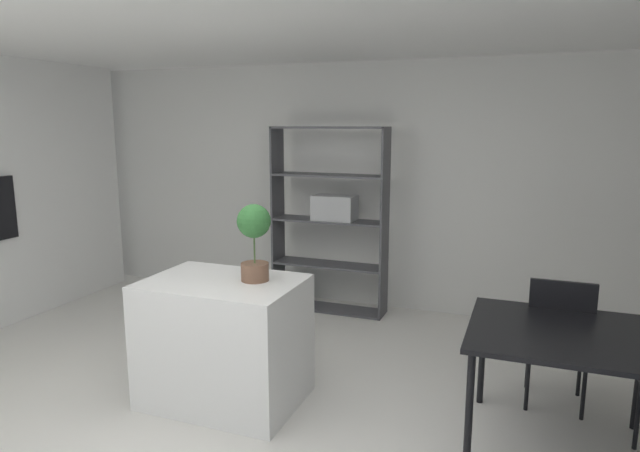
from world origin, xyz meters
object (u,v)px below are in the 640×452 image
at_px(dining_table, 564,343).
at_px(open_bookshelf, 328,224).
at_px(dining_chair_far, 559,333).
at_px(potted_plant_on_island, 254,235).
at_px(kitchen_island, 224,341).

bearing_deg(dining_table, open_bookshelf, 138.84).
bearing_deg(dining_table, dining_chair_far, 89.99).
height_order(potted_plant_on_island, dining_chair_far, potted_plant_on_island).
distance_m(kitchen_island, open_bookshelf, 2.18).
relative_size(potted_plant_on_island, dining_chair_far, 0.56).
relative_size(kitchen_island, dining_table, 0.98).
xyz_separation_m(dining_table, dining_chair_far, (0.00, 0.51, -0.12)).
height_order(potted_plant_on_island, dining_table, potted_plant_on_island).
relative_size(open_bookshelf, dining_table, 1.77).
height_order(open_bookshelf, dining_table, open_bookshelf).
distance_m(kitchen_island, dining_chair_far, 2.34).
bearing_deg(open_bookshelf, potted_plant_on_island, -84.32).
bearing_deg(kitchen_island, dining_table, 4.70).
xyz_separation_m(open_bookshelf, dining_chair_far, (2.22, -1.43, -0.37)).
relative_size(potted_plant_on_island, open_bookshelf, 0.28).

